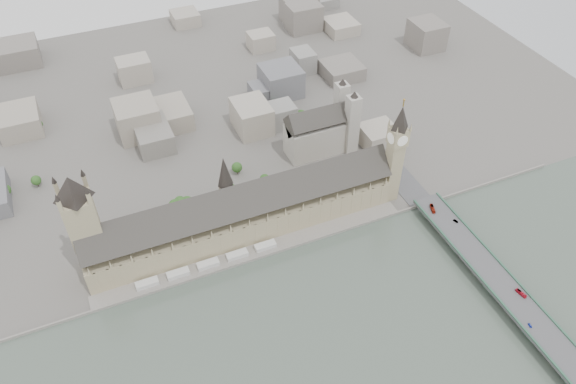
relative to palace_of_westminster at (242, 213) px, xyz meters
name	(u,v)px	position (x,y,z in m)	size (l,w,h in m)	color
ground	(251,247)	(0.00, -19.70, -22.71)	(900.00, 900.00, 0.00)	#595651
embankment_wall	(258,258)	(0.00, -34.70, -21.21)	(600.00, 1.50, 3.00)	slate
river_terrace	(254,252)	(0.00, -27.20, -21.71)	(270.00, 15.00, 2.00)	slate
terrace_tents	(208,264)	(-40.00, -26.70, -18.71)	(118.00, 7.00, 4.00)	silver
palace_of_westminster	(242,213)	(0.00, 0.00, 0.00)	(265.00, 40.73, 55.44)	gray
elizabeth_tower	(396,147)	(138.00, -11.70, 35.38)	(17.00, 17.00, 107.50)	gray
victoria_tower	(83,222)	(-122.00, 6.30, 32.50)	(30.00, 30.00, 100.00)	gray
central_tower	(225,180)	(-10.00, 6.30, 35.21)	(13.00, 13.00, 48.00)	#9D8B6C
westminster_bridge	(474,258)	(162.00, -107.20, -17.58)	(25.00, 325.00, 10.25)	#474749
bridge_parapets	(512,294)	(162.00, -151.70, -11.88)	(25.00, 235.00, 1.15)	#335D47
westminster_abbey	(322,130)	(110.92, 75.30, 2.38)	(68.00, 36.00, 64.00)	gray
city_skyline_inland	(174,84)	(0.00, 225.30, -3.71)	(720.00, 360.00, 38.00)	gray
park_trees	(217,199)	(-10.00, 40.30, -15.21)	(110.00, 30.00, 15.00)	#234719
red_bus_north	(433,208)	(158.50, -50.41, -10.98)	(2.48, 10.61, 2.95)	#9B2211
red_bus_south	(521,293)	(168.46, -153.84, -11.15)	(2.20, 9.39, 2.61)	red
car_blue	(530,325)	(155.70, -178.94, -11.80)	(1.54, 3.82, 1.30)	#1B31B0
car_silver	(456,221)	(168.57, -70.63, -11.71)	(1.57, 4.50, 1.48)	gray
car_approach	(401,160)	(168.13, 17.95, -11.69)	(2.14, 5.27, 1.53)	gray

